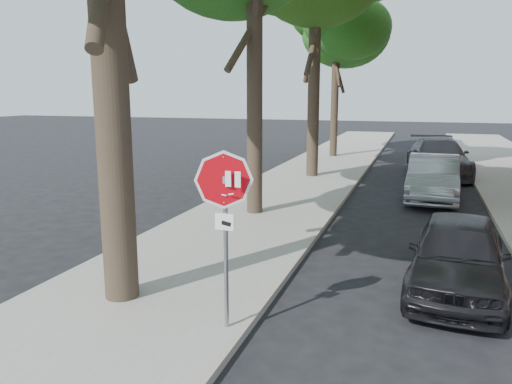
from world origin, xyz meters
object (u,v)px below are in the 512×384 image
(car_a, at_px, (458,255))
(car_c, at_px, (438,157))
(stop_sign, at_px, (225,206))
(tree_far, at_px, (337,22))
(car_b, at_px, (433,178))

(car_a, bearing_deg, car_c, 94.72)
(stop_sign, bearing_deg, car_c, 78.58)
(tree_far, height_order, car_b, tree_far)
(car_b, bearing_deg, stop_sign, -103.66)
(tree_far, height_order, car_a, tree_far)
(car_a, distance_m, car_b, 8.17)
(stop_sign, height_order, car_a, stop_sign)
(tree_far, height_order, car_c, tree_far)
(stop_sign, bearing_deg, car_b, 74.70)
(tree_far, bearing_deg, car_b, -63.52)
(stop_sign, distance_m, car_c, 16.71)
(car_a, distance_m, car_c, 13.48)
(tree_far, relative_size, car_a, 2.34)
(car_a, bearing_deg, car_b, 96.71)
(car_c, bearing_deg, car_b, -99.53)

